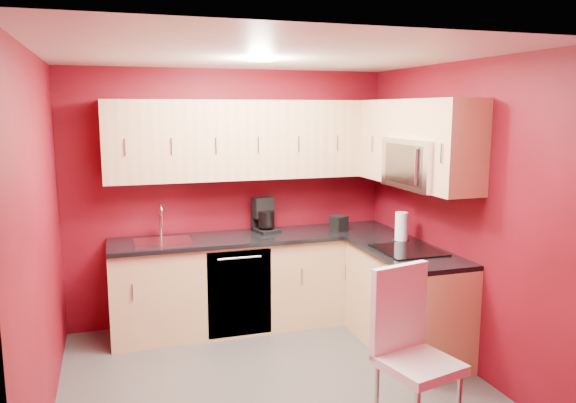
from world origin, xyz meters
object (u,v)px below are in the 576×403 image
coffee_maker (266,215)px  dining_chair (419,355)px  sink (163,238)px  napkin_holder (339,223)px  microwave (423,164)px  paper_towel (401,227)px

coffee_maker → dining_chair: coffee_maker is taller
sink → napkin_holder: sink is taller
coffee_maker → napkin_holder: 0.73m
microwave → paper_towel: microwave is taller
coffee_maker → paper_towel: coffee_maker is taller
napkin_holder → dining_chair: dining_chair is taller
coffee_maker → dining_chair: size_ratio=0.31×
sink → paper_towel: sink is taller
coffee_maker → napkin_holder: bearing=-25.9°
coffee_maker → dining_chair: bearing=-93.9°
microwave → sink: (-2.09, 1.00, -0.72)m
coffee_maker → napkin_holder: (0.71, -0.16, -0.09)m
sink → coffee_maker: sink is taller
sink → paper_towel: 2.20m
sink → coffee_maker: 1.03m
sink → paper_towel: bearing=-17.7°
microwave → coffee_maker: bearing=134.7°
sink → napkin_holder: 1.73m
microwave → paper_towel: 0.70m
sink → coffee_maker: size_ratio=1.53×
microwave → napkin_holder: microwave is taller
paper_towel → dining_chair: bearing=-114.7°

